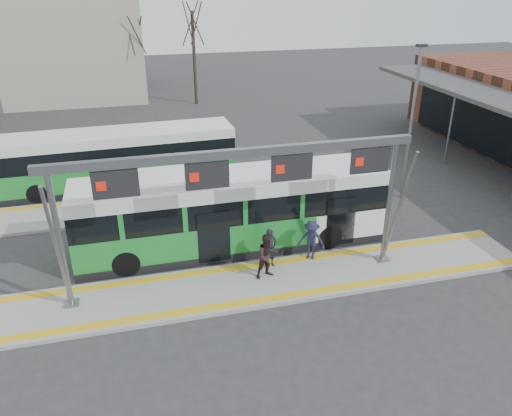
# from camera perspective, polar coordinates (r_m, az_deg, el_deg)

# --- Properties ---
(ground) EXTENTS (120.00, 120.00, 0.00)m
(ground) POSITION_cam_1_polar(r_m,az_deg,el_deg) (19.03, -0.36, -8.87)
(ground) COLOR #2D2D30
(ground) RESTS_ON ground
(platform_main) EXTENTS (22.00, 3.00, 0.15)m
(platform_main) POSITION_cam_1_polar(r_m,az_deg,el_deg) (18.99, -0.36, -8.68)
(platform_main) COLOR gray
(platform_main) RESTS_ON ground
(platform_second) EXTENTS (20.00, 3.00, 0.15)m
(platform_second) POSITION_cam_1_polar(r_m,az_deg,el_deg) (25.57, -13.58, 0.03)
(platform_second) COLOR gray
(platform_second) RESTS_ON ground
(tactile_main) EXTENTS (22.00, 2.65, 0.02)m
(tactile_main) POSITION_cam_1_polar(r_m,az_deg,el_deg) (18.94, -0.36, -8.47)
(tactile_main) COLOR gold
(tactile_main) RESTS_ON platform_main
(tactile_second) EXTENTS (20.00, 0.35, 0.02)m
(tactile_second) POSITION_cam_1_polar(r_m,az_deg,el_deg) (26.59, -13.70, 1.22)
(tactile_second) COLOR gold
(tactile_second) RESTS_ON platform_second
(gantry) EXTENTS (13.00, 1.68, 5.20)m
(gantry) POSITION_cam_1_polar(r_m,az_deg,el_deg) (17.14, -1.74, 3.41)
(gantry) COLOR slate
(gantry) RESTS_ON platform_main
(hero_bus) EXTENTS (12.95, 2.81, 3.56)m
(hero_bus) POSITION_cam_1_polar(r_m,az_deg,el_deg) (20.93, -2.75, -0.38)
(hero_bus) COLOR black
(hero_bus) RESTS_ON ground
(bg_bus_green) EXTENTS (12.37, 3.08, 3.07)m
(bg_bus_green) POSITION_cam_1_polar(r_m,az_deg,el_deg) (28.20, -15.27, 5.42)
(bg_bus_green) COLOR black
(bg_bus_green) RESTS_ON ground
(passenger_a) EXTENTS (0.70, 0.60, 1.62)m
(passenger_a) POSITION_cam_1_polar(r_m,az_deg,el_deg) (19.51, 1.65, -4.62)
(passenger_a) COLOR black
(passenger_a) RESTS_ON platform_main
(passenger_b) EXTENTS (1.00, 0.86, 1.79)m
(passenger_b) POSITION_cam_1_polar(r_m,az_deg,el_deg) (18.83, 1.32, -5.52)
(passenger_b) COLOR black
(passenger_b) RESTS_ON platform_main
(passenger_c) EXTENTS (1.26, 1.08, 1.69)m
(passenger_c) POSITION_cam_1_polar(r_m,az_deg,el_deg) (20.12, 6.34, -3.68)
(passenger_c) COLOR #1F2037
(passenger_c) RESTS_ON platform_main
(tree_left) EXTENTS (1.40, 1.40, 7.73)m
(tree_left) POSITION_cam_1_polar(r_m,az_deg,el_deg) (45.68, -13.73, 18.58)
(tree_left) COLOR #382B21
(tree_left) RESTS_ON ground
(tree_mid) EXTENTS (1.40, 1.40, 8.84)m
(tree_mid) POSITION_cam_1_polar(r_m,az_deg,el_deg) (45.30, -7.26, 20.09)
(tree_mid) COLOR #382B21
(tree_mid) RESTS_ON ground
(lamp_east) EXTENTS (0.50, 0.25, 7.71)m
(lamp_east) POSITION_cam_1_polar(r_m,az_deg,el_deg) (26.01, 17.35, 9.49)
(lamp_east) COLOR slate
(lamp_east) RESTS_ON ground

